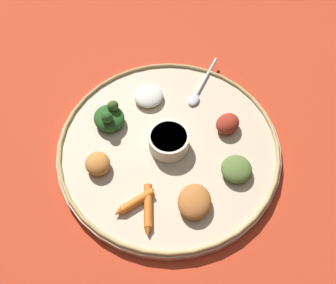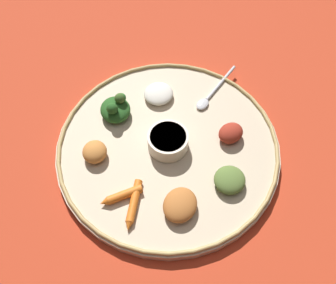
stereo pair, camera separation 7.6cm
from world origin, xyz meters
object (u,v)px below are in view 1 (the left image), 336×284
Objects in this scene: greens_pile at (109,117)px; carrot_near_spoon at (134,203)px; center_bowl at (168,141)px; carrot_outer at (147,209)px; spoon at (199,89)px.

carrot_near_spoon is (-0.19, -0.06, -0.01)m from greens_pile.
center_bowl is 0.14m from greens_pile.
carrot_outer is at bearing -115.28° from carrot_near_spoon.
greens_pile is at bearing 18.01° from carrot_near_spoon.
carrot_near_spoon is 0.78× the size of carrot_outer.
carrot_near_spoon is (-0.28, 0.13, 0.00)m from spoon.
carrot_near_spoon is at bearing 64.72° from carrot_outer.
greens_pile reaches higher than spoon.
carrot_near_spoon is at bearing -161.99° from greens_pile.
greens_pile is (-0.09, 0.19, 0.02)m from spoon.
center_bowl is at bearing -115.25° from greens_pile.
greens_pile is (0.06, 0.12, 0.00)m from center_bowl.
spoon is 1.89× the size of carrot_near_spoon.
center_bowl is at bearing -26.16° from carrot_near_spoon.
greens_pile is 0.20m from carrot_near_spoon.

